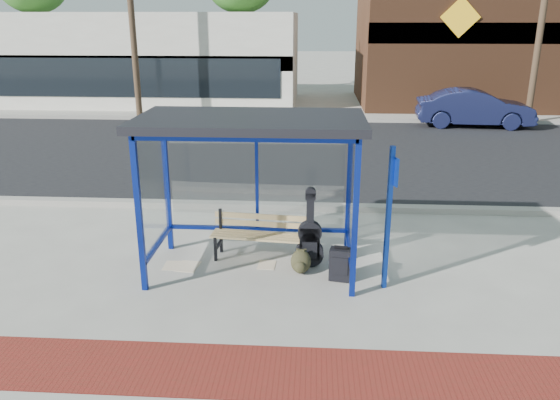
# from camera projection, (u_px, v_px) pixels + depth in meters

# --- Properties ---
(ground) EXTENTS (120.00, 120.00, 0.00)m
(ground) POSITION_uv_depth(u_px,v_px,m) (253.00, 270.00, 8.59)
(ground) COLOR #B2ADA0
(ground) RESTS_ON ground
(brick_paver_strip) EXTENTS (60.00, 1.00, 0.01)m
(brick_paver_strip) POSITION_uv_depth(u_px,v_px,m) (228.00, 370.00, 6.13)
(brick_paver_strip) COLOR maroon
(brick_paver_strip) RESTS_ON ground
(curb_near) EXTENTS (60.00, 0.25, 0.12)m
(curb_near) POSITION_uv_depth(u_px,v_px,m) (268.00, 206.00, 11.31)
(curb_near) COLOR gray
(curb_near) RESTS_ON ground
(street_asphalt) EXTENTS (60.00, 10.00, 0.00)m
(street_asphalt) POSITION_uv_depth(u_px,v_px,m) (283.00, 152.00, 16.16)
(street_asphalt) COLOR black
(street_asphalt) RESTS_ON ground
(curb_far) EXTENTS (60.00, 0.25, 0.12)m
(curb_far) POSITION_uv_depth(u_px,v_px,m) (290.00, 120.00, 20.97)
(curb_far) COLOR gray
(curb_far) RESTS_ON ground
(far_sidewalk) EXTENTS (60.00, 4.00, 0.01)m
(far_sidewalk) POSITION_uv_depth(u_px,v_px,m) (293.00, 113.00, 22.79)
(far_sidewalk) COLOR #B2ADA0
(far_sidewalk) RESTS_ON ground
(bus_shelter) EXTENTS (3.30, 1.80, 2.42)m
(bus_shelter) POSITION_uv_depth(u_px,v_px,m) (251.00, 139.00, 8.00)
(bus_shelter) COLOR navy
(bus_shelter) RESTS_ON ground
(storefront_white) EXTENTS (18.00, 6.04, 4.00)m
(storefront_white) POSITION_uv_depth(u_px,v_px,m) (104.00, 58.00, 25.52)
(storefront_white) COLOR silver
(storefront_white) RESTS_ON ground
(storefront_brown) EXTENTS (10.00, 7.08, 6.40)m
(storefront_brown) POSITION_uv_depth(u_px,v_px,m) (473.00, 31.00, 24.60)
(storefront_brown) COLOR #59331E
(storefront_brown) RESTS_ON ground
(utility_pole_west) EXTENTS (1.60, 0.24, 8.00)m
(utility_pole_west) POSITION_uv_depth(u_px,v_px,m) (131.00, 8.00, 20.33)
(utility_pole_west) COLOR #4C3826
(utility_pole_west) RESTS_ON ground
(utility_pole_east) EXTENTS (1.60, 0.24, 8.00)m
(utility_pole_east) POSITION_uv_depth(u_px,v_px,m) (543.00, 8.00, 19.43)
(utility_pole_east) COLOR #4C3826
(utility_pole_east) RESTS_ON ground
(bench) EXTENTS (1.67, 0.56, 0.77)m
(bench) POSITION_uv_depth(u_px,v_px,m) (262.00, 233.00, 8.88)
(bench) COLOR black
(bench) RESTS_ON ground
(guitar_bag) EXTENTS (0.45, 0.14, 1.23)m
(guitar_bag) POSITION_uv_depth(u_px,v_px,m) (310.00, 240.00, 8.57)
(guitar_bag) COLOR black
(guitar_bag) RESTS_ON ground
(suitcase) EXTENTS (0.35, 0.26, 0.55)m
(suitcase) POSITION_uv_depth(u_px,v_px,m) (340.00, 264.00, 8.17)
(suitcase) COLOR black
(suitcase) RESTS_ON ground
(backpack) EXTENTS (0.33, 0.30, 0.38)m
(backpack) POSITION_uv_depth(u_px,v_px,m) (301.00, 262.00, 8.42)
(backpack) COLOR #2A2917
(backpack) RESTS_ON ground
(sign_post) EXTENTS (0.12, 0.26, 2.13)m
(sign_post) POSITION_uv_depth(u_px,v_px,m) (389.00, 211.00, 7.65)
(sign_post) COLOR navy
(sign_post) RESTS_ON ground
(newspaper_a) EXTENTS (0.29, 0.36, 0.01)m
(newspaper_a) POSITION_uv_depth(u_px,v_px,m) (173.00, 265.00, 8.72)
(newspaper_a) COLOR white
(newspaper_a) RESTS_ON ground
(newspaper_b) EXTENTS (0.37, 0.45, 0.01)m
(newspaper_b) POSITION_uv_depth(u_px,v_px,m) (188.00, 266.00, 8.69)
(newspaper_b) COLOR white
(newspaper_b) RESTS_ON ground
(newspaper_c) EXTENTS (0.29, 0.36, 0.01)m
(newspaper_c) POSITION_uv_depth(u_px,v_px,m) (267.00, 265.00, 8.75)
(newspaper_c) COLOR white
(newspaper_c) RESTS_ON ground
(parked_car) EXTENTS (4.17, 1.72, 1.34)m
(parked_car) POSITION_uv_depth(u_px,v_px,m) (475.00, 108.00, 19.74)
(parked_car) COLOR #181D44
(parked_car) RESTS_ON ground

